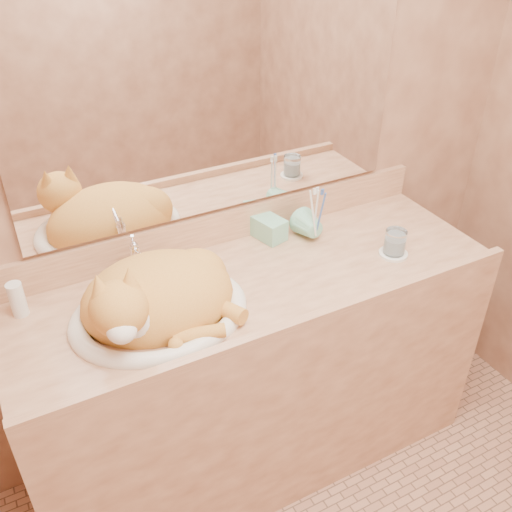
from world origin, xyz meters
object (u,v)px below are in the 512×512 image
soap_dispenser (281,223)px  toothbrush_cup (316,232)px  cat (154,295)px  water_glass (395,242)px  sink_basin (157,293)px  vanity_counter (257,374)px

soap_dispenser → toothbrush_cup: bearing=-38.8°
cat → water_glass: (0.83, -0.06, -0.03)m
sink_basin → toothbrush_cup: sink_basin is taller
cat → water_glass: cat is taller
vanity_counter → water_glass: water_glass is taller
vanity_counter → soap_dispenser: (0.17, 0.15, 0.51)m
sink_basin → toothbrush_cup: size_ratio=5.12×
soap_dispenser → toothbrush_cup: 0.13m
vanity_counter → sink_basin: 0.61m
toothbrush_cup → vanity_counter: bearing=-161.0°
soap_dispenser → water_glass: soap_dispenser is taller
soap_dispenser → toothbrush_cup: size_ratio=1.74×
vanity_counter → cat: size_ratio=3.50×
soap_dispenser → water_glass: 0.39m
vanity_counter → toothbrush_cup: bearing=19.0°
sink_basin → toothbrush_cup: 0.63m
water_glass → soap_dispenser: bearing=142.5°
cat → soap_dispenser: size_ratio=2.58×
sink_basin → soap_dispenser: soap_dispenser is taller
sink_basin → vanity_counter: bearing=-0.1°
sink_basin → cat: 0.01m
soap_dispenser → toothbrush_cup: soap_dispenser is taller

